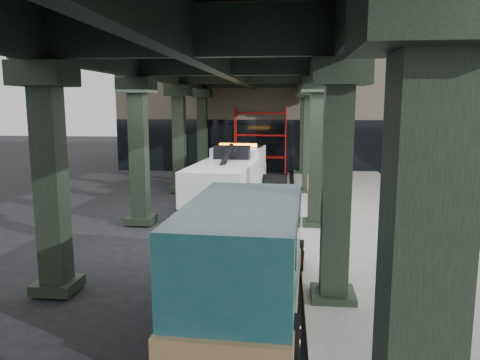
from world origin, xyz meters
The scene contains 8 objects.
ground centered at (0.00, 0.00, 0.00)m, with size 90.00×90.00×0.00m, color black.
sidewalk centered at (4.50, 2.00, 0.07)m, with size 5.00×40.00×0.15m, color gray.
lane_stripe centered at (1.70, 2.00, 0.01)m, with size 0.12×38.00×0.01m, color silver.
viaduct centered at (-0.40, 2.00, 5.46)m, with size 7.40×32.00×6.40m.
building centered at (2.00, 20.00, 4.00)m, with size 22.00×10.00×8.00m, color #C6B793.
scaffolding centered at (0.00, 14.64, 2.11)m, with size 3.08×0.88×4.00m.
tow_truck centered at (-0.69, 5.48, 1.24)m, with size 2.77×7.90×2.54m.
towed_van centered at (0.81, -4.49, 1.24)m, with size 2.52×5.78×2.30m.
Camera 1 is at (1.61, -13.37, 4.14)m, focal length 35.00 mm.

